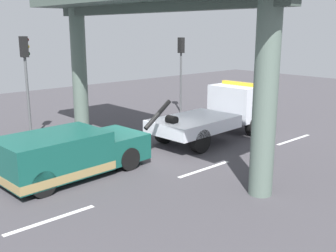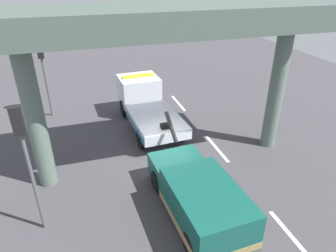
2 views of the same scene
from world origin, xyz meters
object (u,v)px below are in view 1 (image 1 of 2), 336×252
Objects in this scene: towed_van_green at (69,155)px; tow_truck_white at (221,111)px; traffic_light_near at (26,66)px; traffic_light_far at (181,58)px.

tow_truck_white is at bearing 0.35° from towed_van_green.
tow_truck_white is at bearing -37.56° from traffic_light_near.
traffic_light_near reaches higher than tow_truck_white.
traffic_light_near is at bearing 142.44° from tow_truck_white.
traffic_light_far is (10.51, 5.41, 2.48)m from towed_van_green.
traffic_light_far reaches higher than tow_truck_white.
traffic_light_near is at bearing -180.00° from traffic_light_far.
towed_van_green is 6.09m from traffic_light_near.
traffic_light_near reaches higher than traffic_light_far.
traffic_light_far is at bearing 27.22° from towed_van_green.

